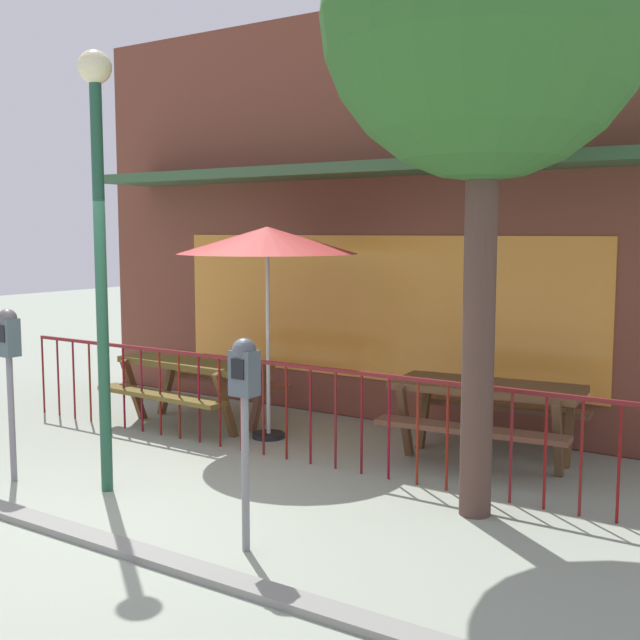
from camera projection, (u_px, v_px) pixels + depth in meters
ground at (121, 517)px, 6.31m from camera, size 40.00×40.00×0.00m
pub_storefront at (382, 216)px, 9.50m from camera, size 8.53×1.34×4.85m
patio_fence_front at (275, 392)px, 7.92m from camera, size 7.19×0.04×0.97m
picnic_table_left at (195, 373)px, 9.26m from camera, size 1.86×1.44×0.79m
picnic_table_right at (487, 400)px, 7.77m from camera, size 1.93×1.54×0.79m
patio_umbrella at (267, 242)px, 8.51m from camera, size 1.94×1.94×2.30m
parking_meter_near at (244, 388)px, 5.52m from camera, size 0.18×0.17×1.52m
parking_meter_far at (9, 349)px, 7.10m from camera, size 0.18×0.17×1.57m
street_tree at (486, 17)px, 5.95m from camera, size 2.50×2.50×5.12m
street_lamp at (99, 206)px, 6.70m from camera, size 0.28×0.28×3.73m
curb_edge at (74, 536)px, 5.92m from camera, size 11.94×0.20×0.11m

